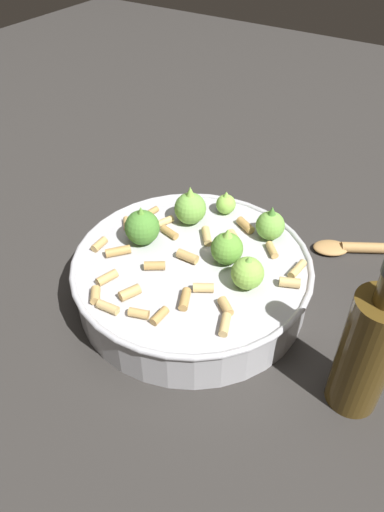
% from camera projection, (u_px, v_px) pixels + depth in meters
% --- Properties ---
extents(ground_plane, '(2.40, 2.40, 0.00)m').
position_uv_depth(ground_plane, '(192.00, 294.00, 0.65)').
color(ground_plane, '#2D2B28').
extents(cooking_pan, '(0.31, 0.31, 0.12)m').
position_uv_depth(cooking_pan, '(193.00, 273.00, 0.63)').
color(cooking_pan, '#B7B7BC').
rests_on(cooking_pan, ground).
extents(olive_oil_bottle, '(0.06, 0.06, 0.20)m').
position_uv_depth(olive_oil_bottle, '(368.00, 350.00, 0.48)').
color(olive_oil_bottle, '#4C3814').
rests_on(olive_oil_bottle, ground).
extents(wooden_spoon, '(0.20, 0.13, 0.02)m').
position_uv_depth(wooden_spoon, '(377.00, 248.00, 0.71)').
color(wooden_spoon, '#B2844C').
rests_on(wooden_spoon, ground).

